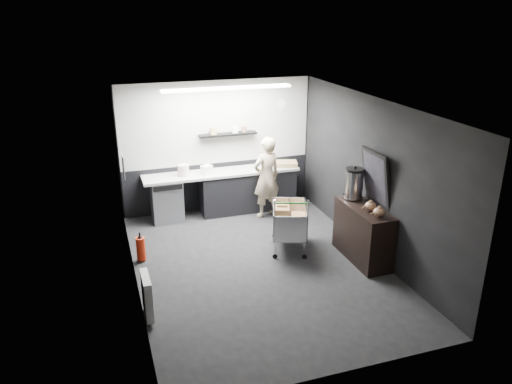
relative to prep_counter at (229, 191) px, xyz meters
name	(u,v)px	position (x,y,z in m)	size (l,w,h in m)	color
floor	(260,266)	(-0.14, -2.42, -0.46)	(5.50, 5.50, 0.00)	black
ceiling	(260,105)	(-0.14, -2.42, 2.24)	(5.50, 5.50, 0.00)	white
wall_back	(217,146)	(-0.14, 0.33, 0.89)	(5.50, 5.50, 0.00)	black
wall_front	(341,274)	(-0.14, -5.17, 0.89)	(5.50, 5.50, 0.00)	black
wall_left	(130,205)	(-2.14, -2.42, 0.89)	(5.50, 5.50, 0.00)	black
wall_right	(371,177)	(1.86, -2.42, 0.89)	(5.50, 5.50, 0.00)	black
kitchen_wall_panel	(217,123)	(-0.14, 0.31, 1.39)	(3.95, 0.02, 1.70)	#B2B3AE
dado_panel	(218,185)	(-0.14, 0.31, 0.04)	(3.95, 0.02, 1.00)	black
floating_shelf	(228,134)	(0.06, 0.20, 1.16)	(1.20, 0.22, 0.04)	black
wall_clock	(282,104)	(1.26, 0.30, 1.69)	(0.20, 0.20, 0.03)	white
poster	(123,166)	(-2.12, -1.12, 1.09)	(0.02, 0.30, 0.40)	white
poster_red_band	(123,162)	(-2.11, -1.12, 1.16)	(0.01, 0.22, 0.10)	red
radiator	(147,296)	(-2.08, -3.32, -0.11)	(0.10, 0.50, 0.60)	white
ceiling_strip	(227,88)	(-0.14, -0.57, 2.21)	(2.40, 0.20, 0.04)	white
prep_counter	(229,191)	(0.00, 0.00, 0.00)	(3.20, 0.61, 0.90)	black
person	(267,177)	(0.68, -0.45, 0.38)	(0.61, 0.40, 1.67)	beige
shopping_cart	(289,221)	(0.57, -1.95, 0.06)	(0.89, 1.16, 1.08)	silver
sideboard	(363,226)	(1.62, -2.69, 0.14)	(0.54, 1.26, 1.89)	black
fire_extinguisher	(141,248)	(-1.99, -1.62, -0.21)	(0.15, 0.15, 0.51)	red
cardboard_box	(286,164)	(1.26, -0.05, 0.49)	(0.45, 0.34, 0.09)	#937F4E
pink_tub	(183,170)	(-0.92, 0.00, 0.55)	(0.22, 0.22, 0.22)	beige
white_container	(207,170)	(-0.46, -0.05, 0.53)	(0.20, 0.16, 0.18)	white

